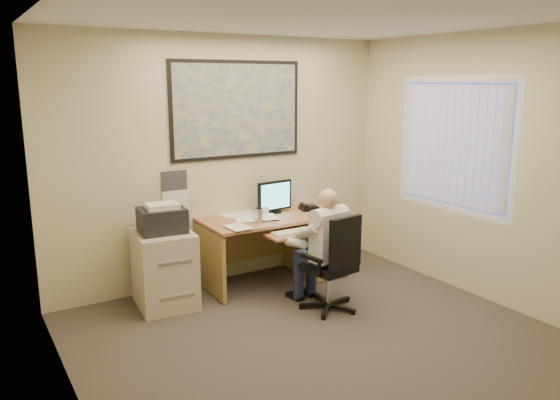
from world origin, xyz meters
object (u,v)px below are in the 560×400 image
filing_cabinet (164,262)px  person (328,249)px  office_chair (331,283)px  desk (298,238)px

filing_cabinet → person: bearing=-28.7°
office_chair → desk: bearing=66.4°
filing_cabinet → person: size_ratio=0.87×
desk → person: person is taller
desk → office_chair: bearing=-105.5°
filing_cabinet → person: person is taller
desk → office_chair: size_ratio=1.64×
filing_cabinet → desk: bearing=6.7°
desk → filing_cabinet: (-1.62, -0.04, 0.01)m
desk → office_chair: 1.07m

